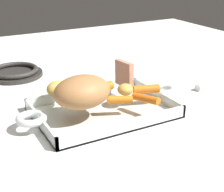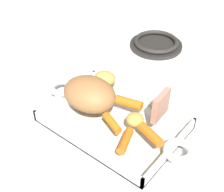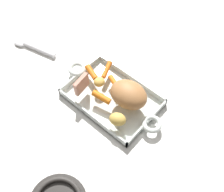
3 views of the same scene
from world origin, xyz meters
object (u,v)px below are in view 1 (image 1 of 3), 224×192
object	(u,v)px
roasting_dish	(103,110)
baby_carrot_short	(146,89)
pork_roast	(82,92)
baby_carrot_southeast	(146,99)
stove_burner_rear	(15,72)
baby_carrot_center_left	(100,89)
serving_spoon	(219,79)
potato_golden_small	(125,90)
roast_slice_thick	(124,74)
potato_corner	(57,89)
baby_carrot_northeast	(120,100)

from	to	relation	value
roasting_dish	baby_carrot_short	xyz separation A→B (m)	(0.11, -0.01, 0.04)
pork_roast	baby_carrot_southeast	size ratio (longest dim) A/B	1.87
baby_carrot_southeast	stove_burner_rear	xyz separation A→B (m)	(-0.20, 0.44, -0.03)
roasting_dish	pork_roast	world-z (taller)	pork_roast
baby_carrot_center_left	serving_spoon	distance (m)	0.40
potato_golden_small	baby_carrot_southeast	bearing A→B (deg)	-72.22
roast_slice_thick	baby_carrot_center_left	xyz separation A→B (m)	(-0.08, -0.02, -0.02)
baby_carrot_southeast	baby_carrot_short	size ratio (longest dim) A/B	1.08
baby_carrot_southeast	roast_slice_thick	bearing A→B (deg)	84.80
roasting_dish	potato_golden_small	xyz separation A→B (m)	(0.06, -0.00, 0.04)
stove_burner_rear	pork_roast	bearing A→B (deg)	-81.38
baby_carrot_short	roasting_dish	bearing A→B (deg)	172.65
baby_carrot_southeast	potato_corner	xyz separation A→B (m)	(-0.17, 0.13, 0.01)
potato_corner	baby_carrot_northeast	bearing A→B (deg)	-44.56
baby_carrot_southeast	potato_corner	world-z (taller)	potato_corner
potato_corner	roast_slice_thick	bearing A→B (deg)	-5.18
pork_roast	potato_corner	xyz separation A→B (m)	(-0.03, 0.09, -0.02)
stove_burner_rear	roast_slice_thick	bearing A→B (deg)	-56.77
baby_carrot_northeast	roast_slice_thick	bearing A→B (deg)	54.60
baby_carrot_southeast	potato_corner	bearing A→B (deg)	141.20
pork_roast	serving_spoon	bearing A→B (deg)	5.52
stove_burner_rear	serving_spoon	world-z (taller)	stove_burner_rear
potato_golden_small	serving_spoon	bearing A→B (deg)	5.08
roasting_dish	pork_roast	xyz separation A→B (m)	(-0.06, -0.02, 0.06)
baby_carrot_center_left	stove_burner_rear	world-z (taller)	baby_carrot_center_left
potato_corner	serving_spoon	size ratio (longest dim) A/B	0.28
roast_slice_thick	potato_golden_small	world-z (taller)	roast_slice_thick
baby_carrot_northeast	baby_carrot_southeast	xyz separation A→B (m)	(0.06, -0.02, 0.00)
baby_carrot_northeast	potato_corner	xyz separation A→B (m)	(-0.11, 0.11, 0.01)
baby_carrot_center_left	potato_golden_small	bearing A→B (deg)	-41.54
baby_carrot_center_left	stove_burner_rear	distance (m)	0.36
baby_carrot_center_left	potato_golden_small	xyz separation A→B (m)	(0.05, -0.04, 0.00)
roasting_dish	pork_roast	size ratio (longest dim) A/B	3.17
roasting_dish	stove_burner_rear	distance (m)	0.40
potato_golden_small	serving_spoon	world-z (taller)	potato_golden_small
baby_carrot_center_left	baby_carrot_southeast	distance (m)	0.12
pork_roast	baby_carrot_short	xyz separation A→B (m)	(0.17, 0.00, -0.03)
pork_roast	serving_spoon	world-z (taller)	pork_roast
serving_spoon	baby_carrot_center_left	bearing A→B (deg)	164.61
pork_roast	baby_carrot_center_left	size ratio (longest dim) A/B	1.93
roasting_dish	baby_carrot_short	size ratio (longest dim) A/B	6.37
baby_carrot_northeast	potato_corner	size ratio (longest dim) A/B	1.05
roasting_dish	baby_carrot_short	world-z (taller)	baby_carrot_short
roasting_dish	roast_slice_thick	size ratio (longest dim) A/B	6.40
roasting_dish	stove_burner_rear	size ratio (longest dim) A/B	2.42
roasting_dish	roast_slice_thick	world-z (taller)	roast_slice_thick
potato_golden_small	baby_carrot_short	bearing A→B (deg)	-14.66
pork_roast	baby_carrot_southeast	world-z (taller)	pork_roast
baby_carrot_center_left	baby_carrot_short	xyz separation A→B (m)	(0.10, -0.06, -0.00)
baby_carrot_short	stove_burner_rear	size ratio (longest dim) A/B	0.38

